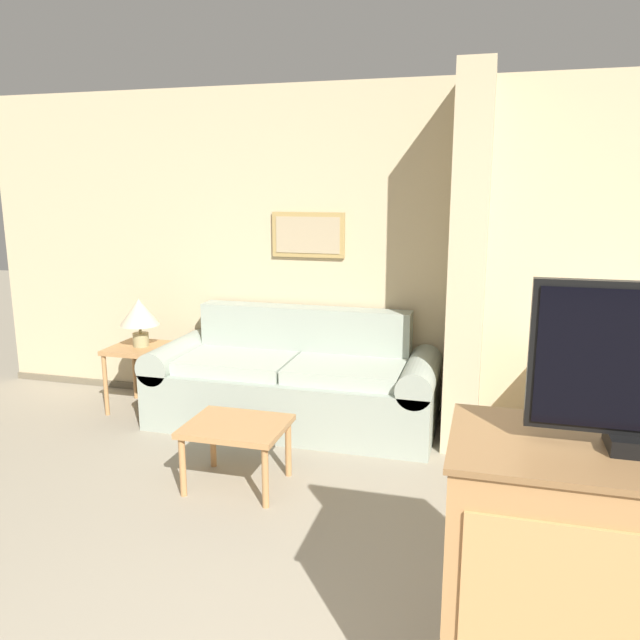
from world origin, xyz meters
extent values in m
cube|color=#CCB78E|center=(0.00, 3.48, 1.30)|extent=(7.31, 0.12, 2.60)
cube|color=#70644E|center=(0.00, 3.41, 0.03)|extent=(7.31, 0.02, 0.06)
cube|color=tan|center=(-0.72, 3.40, 1.44)|extent=(0.60, 0.02, 0.36)
cube|color=tan|center=(-0.72, 3.39, 1.44)|extent=(0.53, 0.01, 0.29)
cube|color=#CCB78E|center=(0.55, 3.07, 1.30)|extent=(0.24, 0.69, 2.60)
cube|color=#99A393|center=(-0.72, 2.96, 0.22)|extent=(1.72, 0.84, 0.43)
cube|color=#99A393|center=(-0.72, 3.28, 0.65)|extent=(1.72, 0.20, 0.44)
cube|color=#99A393|center=(-1.69, 2.96, 0.22)|extent=(0.23, 0.84, 0.43)
cylinder|color=#99A393|center=(-1.69, 2.96, 0.48)|extent=(0.25, 0.84, 0.25)
cube|color=#99A393|center=(0.25, 2.96, 0.22)|extent=(0.23, 0.84, 0.43)
cylinder|color=#99A393|center=(0.25, 2.96, 0.48)|extent=(0.25, 0.84, 0.25)
cube|color=#AAB5A4|center=(-1.15, 2.91, 0.48)|extent=(0.84, 0.60, 0.10)
cube|color=#AAB5A4|center=(-0.29, 2.91, 0.48)|extent=(0.84, 0.60, 0.10)
cube|color=#B27F4C|center=(-0.74, 1.92, 0.39)|extent=(0.60, 0.50, 0.04)
cylinder|color=#B27F4C|center=(-1.00, 1.71, 0.19)|extent=(0.04, 0.04, 0.37)
cylinder|color=#B27F4C|center=(-0.48, 1.71, 0.19)|extent=(0.04, 0.04, 0.37)
cylinder|color=#B27F4C|center=(-1.00, 2.13, 0.19)|extent=(0.04, 0.04, 0.37)
cylinder|color=#B27F4C|center=(-0.48, 2.13, 0.19)|extent=(0.04, 0.04, 0.37)
cube|color=#B27F4C|center=(-2.03, 2.98, 0.52)|extent=(0.49, 0.49, 0.04)
cylinder|color=#B27F4C|center=(-2.24, 2.77, 0.25)|extent=(0.04, 0.04, 0.50)
cylinder|color=#B27F4C|center=(-1.81, 2.77, 0.25)|extent=(0.04, 0.04, 0.50)
cylinder|color=#B27F4C|center=(-2.24, 3.20, 0.25)|extent=(0.04, 0.04, 0.50)
cylinder|color=#B27F4C|center=(-1.81, 3.20, 0.25)|extent=(0.04, 0.04, 0.50)
cylinder|color=tan|center=(-2.03, 2.98, 0.59)|extent=(0.13, 0.13, 0.11)
cylinder|color=tan|center=(-2.03, 2.98, 0.68)|extent=(0.02, 0.02, 0.07)
cone|color=beige|center=(-2.03, 2.98, 0.82)|extent=(0.32, 0.32, 0.21)
cube|color=#B27F4C|center=(1.18, 0.50, 0.52)|extent=(1.13, 0.52, 1.04)
camera|label=1|loc=(0.70, -1.39, 1.82)|focal=35.00mm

